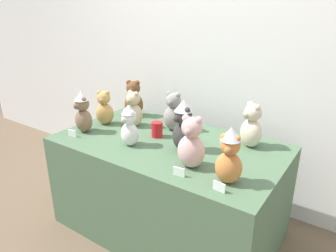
# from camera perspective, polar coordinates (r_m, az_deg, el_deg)

# --- Properties ---
(ground_plane) EXTENTS (10.00, 10.00, 0.00)m
(ground_plane) POSITION_cam_1_polar(r_m,az_deg,el_deg) (2.37, -3.66, -20.99)
(ground_plane) COLOR brown
(wall_back) EXTENTS (7.00, 0.08, 2.60)m
(wall_back) POSITION_cam_1_polar(r_m,az_deg,el_deg) (2.58, 9.03, 14.39)
(wall_back) COLOR white
(wall_back) RESTS_ON ground_plane
(display_table) EXTENTS (1.56, 0.89, 0.71)m
(display_table) POSITION_cam_1_polar(r_m,az_deg,el_deg) (2.32, 0.00, -11.04)
(display_table) COLOR #4C6B4C
(display_table) RESTS_ON ground_plane
(teddy_bear_ginger) EXTENTS (0.17, 0.15, 0.31)m
(teddy_bear_ginger) POSITION_cam_1_polar(r_m,az_deg,el_deg) (1.64, 11.09, -5.53)
(teddy_bear_ginger) COLOR #D17F3D
(teddy_bear_ginger) RESTS_ON display_table
(teddy_bear_cream) EXTENTS (0.20, 0.20, 0.30)m
(teddy_bear_cream) POSITION_cam_1_polar(r_m,az_deg,el_deg) (2.11, 15.03, -0.08)
(teddy_bear_cream) COLOR beige
(teddy_bear_cream) RESTS_ON display_table
(teddy_bear_chestnut) EXTENTS (0.20, 0.19, 0.31)m
(teddy_bear_chestnut) POSITION_cam_1_polar(r_m,az_deg,el_deg) (2.65, -6.30, 4.86)
(teddy_bear_chestnut) COLOR brown
(teddy_bear_chestnut) RESTS_ON display_table
(teddy_bear_ash) EXTENTS (0.16, 0.14, 0.30)m
(teddy_bear_ash) POSITION_cam_1_polar(r_m,az_deg,el_deg) (2.32, 0.97, 2.50)
(teddy_bear_ash) COLOR gray
(teddy_bear_ash) RESTS_ON display_table
(teddy_bear_charcoal) EXTENTS (0.19, 0.18, 0.34)m
(teddy_bear_charcoal) POSITION_cam_1_polar(r_m,az_deg,el_deg) (1.98, 2.77, -0.01)
(teddy_bear_charcoal) COLOR #383533
(teddy_bear_charcoal) RESTS_ON display_table
(teddy_bear_honey) EXTENTS (0.18, 0.17, 0.27)m
(teddy_bear_honey) POSITION_cam_1_polar(r_m,az_deg,el_deg) (2.49, -11.56, 3.13)
(teddy_bear_honey) COLOR tan
(teddy_bear_honey) RESTS_ON display_table
(teddy_bear_blush) EXTENTS (0.18, 0.16, 0.32)m
(teddy_bear_blush) POSITION_cam_1_polar(r_m,az_deg,el_deg) (1.78, 4.29, -3.24)
(teddy_bear_blush) COLOR beige
(teddy_bear_blush) RESTS_ON display_table
(teddy_bear_sand) EXTENTS (0.16, 0.14, 0.28)m
(teddy_bear_sand) POSITION_cam_1_polar(r_m,az_deg,el_deg) (2.42, -6.29, 2.96)
(teddy_bear_sand) COLOR #CCB78E
(teddy_bear_sand) RESTS_ON display_table
(teddy_bear_snow) EXTENTS (0.14, 0.13, 0.28)m
(teddy_bear_snow) POSITION_cam_1_polar(r_m,az_deg,el_deg) (2.07, -7.10, 0.05)
(teddy_bear_snow) COLOR white
(teddy_bear_snow) RESTS_ON display_table
(teddy_bear_mocha) EXTENTS (0.17, 0.15, 0.31)m
(teddy_bear_mocha) POSITION_cam_1_polar(r_m,az_deg,el_deg) (2.37, -15.31, 2.44)
(teddy_bear_mocha) COLOR #7F6047
(teddy_bear_mocha) RESTS_ON display_table
(party_cup_red) EXTENTS (0.08, 0.08, 0.11)m
(party_cup_red) POSITION_cam_1_polar(r_m,az_deg,el_deg) (2.22, -2.02, -0.63)
(party_cup_red) COLOR red
(party_cup_red) RESTS_ON display_table
(name_card_front_left) EXTENTS (0.07, 0.02, 0.05)m
(name_card_front_left) POSITION_cam_1_polar(r_m,az_deg,el_deg) (2.34, -17.12, -1.25)
(name_card_front_left) COLOR white
(name_card_front_left) RESTS_ON display_table
(name_card_front_middle) EXTENTS (0.07, 0.02, 0.05)m
(name_card_front_middle) POSITION_cam_1_polar(r_m,az_deg,el_deg) (1.62, 9.33, -10.88)
(name_card_front_middle) COLOR white
(name_card_front_middle) RESTS_ON display_table
(name_card_front_right) EXTENTS (0.07, 0.01, 0.05)m
(name_card_front_right) POSITION_cam_1_polar(r_m,az_deg,el_deg) (1.74, 2.02, -8.34)
(name_card_front_right) COLOR white
(name_card_front_right) RESTS_ON display_table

